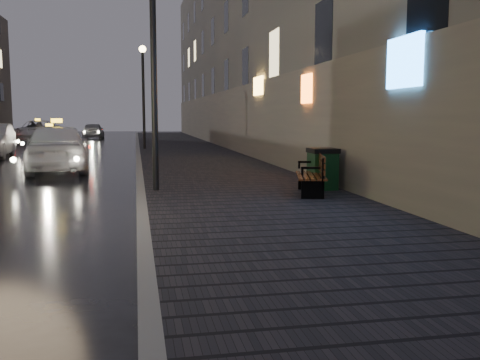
# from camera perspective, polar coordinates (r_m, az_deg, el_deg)

# --- Properties ---
(ground) EXTENTS (120.00, 120.00, 0.00)m
(ground) POSITION_cam_1_polar(r_m,az_deg,el_deg) (6.77, -22.99, -9.58)
(ground) COLOR black
(ground) RESTS_ON ground
(sidewalk) EXTENTS (4.60, 58.00, 0.15)m
(sidewalk) POSITION_cam_1_polar(r_m,az_deg,el_deg) (27.53, -5.83, 3.12)
(sidewalk) COLOR black
(sidewalk) RESTS_ON ground
(curb) EXTENTS (0.20, 58.00, 0.15)m
(curb) POSITION_cam_1_polar(r_m,az_deg,el_deg) (27.42, -10.84, 3.02)
(curb) COLOR slate
(curb) RESTS_ON ground
(building_near) EXTENTS (1.80, 50.00, 13.00)m
(building_near) POSITION_cam_1_polar(r_m,az_deg,el_deg) (32.21, -0.76, 15.15)
(building_near) COLOR #605B54
(building_near) RESTS_ON ground
(lamp_near) EXTENTS (0.36, 0.36, 5.28)m
(lamp_near) POSITION_cam_1_polar(r_m,az_deg,el_deg) (12.47, -9.23, 14.30)
(lamp_near) COLOR black
(lamp_near) RESTS_ON sidewalk
(lamp_far) EXTENTS (0.36, 0.36, 5.28)m
(lamp_far) POSITION_cam_1_polar(r_m,az_deg,el_deg) (28.41, -10.29, 10.05)
(lamp_far) COLOR black
(lamp_far) RESTS_ON sidewalk
(bench) EXTENTS (1.00, 1.80, 0.87)m
(bench) POSITION_cam_1_polar(r_m,az_deg,el_deg) (11.79, 7.86, 0.62)
(bench) COLOR black
(bench) RESTS_ON sidewalk
(trash_bin) EXTENTS (0.63, 0.63, 0.96)m
(trash_bin) POSITION_cam_1_polar(r_m,az_deg,el_deg) (12.58, 8.80, 1.22)
(trash_bin) COLOR black
(trash_bin) RESTS_ON sidewalk
(taxi_near) EXTENTS (2.40, 4.95, 1.63)m
(taxi_near) POSITION_cam_1_polar(r_m,az_deg,el_deg) (18.64, -18.86, 3.29)
(taxi_near) COLOR white
(taxi_near) RESTS_ON ground
(taxi_mid) EXTENTS (2.28, 4.77, 1.34)m
(taxi_mid) POSITION_cam_1_polar(r_m,az_deg,el_deg) (28.14, -19.61, 4.05)
(taxi_mid) COLOR #B9B9C0
(taxi_mid) RESTS_ON ground
(taxi_far) EXTENTS (2.73, 5.59, 1.53)m
(taxi_far) POSITION_cam_1_polar(r_m,az_deg,el_deg) (40.91, -20.73, 4.89)
(taxi_far) COLOR silver
(taxi_far) RESTS_ON ground
(car_far) EXTENTS (1.61, 3.85, 1.30)m
(car_far) POSITION_cam_1_polar(r_m,az_deg,el_deg) (44.94, -15.38, 5.08)
(car_far) COLOR gray
(car_far) RESTS_ON ground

